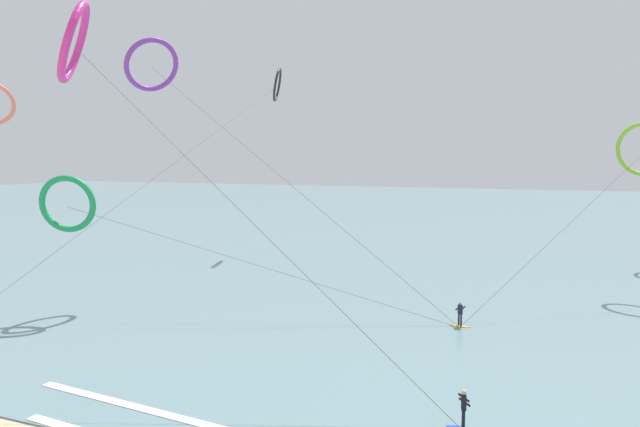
# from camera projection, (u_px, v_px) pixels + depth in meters

# --- Properties ---
(sea_water) EXTENTS (400.00, 200.00, 0.08)m
(sea_water) POSITION_uv_depth(u_px,v_px,m) (477.00, 215.00, 113.87)
(sea_water) COLOR slate
(sea_water) RESTS_ON ground
(surfer_amber) EXTENTS (1.40, 0.73, 1.70)m
(surfer_amber) POSITION_uv_depth(u_px,v_px,m) (460.00, 316.00, 37.95)
(surfer_amber) COLOR orange
(surfer_amber) RESTS_ON ground
(surfer_cobalt) EXTENTS (1.40, 0.63, 1.70)m
(surfer_cobalt) POSITION_uv_depth(u_px,v_px,m) (464.00, 412.00, 23.53)
(surfer_cobalt) COLOR #2647B7
(surfer_cobalt) RESTS_ON ground
(kite_magenta) EXTENTS (23.63, 4.78, 19.91)m
(kite_magenta) POSITION_uv_depth(u_px,v_px,m) (74.00, 43.00, 30.99)
(kite_magenta) COLOR #CC288E
(kite_magenta) RESTS_ON ground
(kite_emerald) EXTENTS (28.26, 8.72, 10.19)m
(kite_emerald) POSITION_uv_depth(u_px,v_px,m) (68.00, 204.00, 39.83)
(kite_emerald) COLOR #199351
(kite_emerald) RESTS_ON ground
(kite_charcoal) EXTENTS (2.60, 45.59, 22.10)m
(kite_charcoal) POSITION_uv_depth(u_px,v_px,m) (277.00, 85.00, 67.81)
(kite_charcoal) COLOR black
(kite_charcoal) RESTS_ON ground
(kite_violet) EXTENTS (27.06, 5.07, 20.91)m
(kite_violet) POSITION_uv_depth(u_px,v_px,m) (152.00, 65.00, 45.69)
(kite_violet) COLOR purple
(kite_violet) RESTS_ON ground
(wave_crest_mid) EXTENTS (18.89, 2.03, 0.12)m
(wave_crest_mid) POSITION_uv_depth(u_px,v_px,m) (197.00, 424.00, 24.11)
(wave_crest_mid) COLOR white
(wave_crest_mid) RESTS_ON ground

